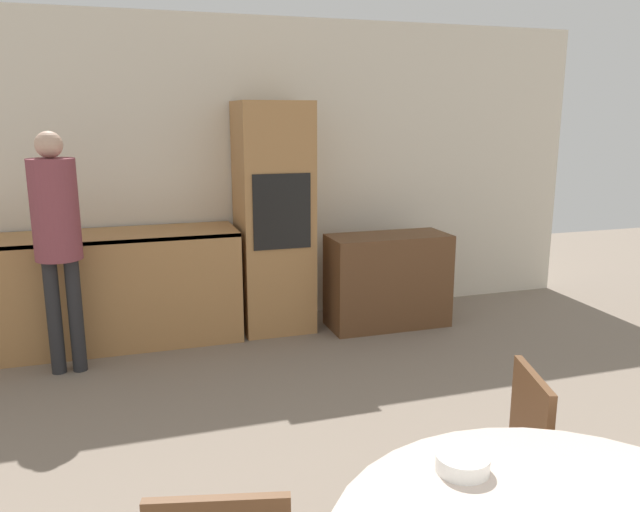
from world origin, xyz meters
TOP-DOWN VIEW (x-y plane):
  - wall_back at (0.00, 5.43)m, footprint 6.73×0.05m
  - kitchen_counter at (-1.26, 5.08)m, footprint 2.50×0.60m
  - oven_unit at (0.32, 5.09)m, footprint 0.59×0.59m
  - sideboard at (1.26, 4.83)m, footprint 1.03×0.45m
  - chair_far_right at (0.46, 1.93)m, footprint 0.50×0.50m
  - person_standing at (-1.31, 4.59)m, footprint 0.31×0.31m
  - bowl_near at (0.03, 1.52)m, footprint 0.16×0.16m

SIDE VIEW (x-z plane):
  - sideboard at x=1.26m, z-range 0.00..0.80m
  - kitchen_counter at x=-1.26m, z-range 0.01..0.91m
  - chair_far_right at x=0.46m, z-range 0.06..0.90m
  - bowl_near at x=0.03m, z-range 0.76..0.81m
  - oven_unit at x=0.32m, z-range 0.00..1.90m
  - person_standing at x=-1.31m, z-range 0.21..1.90m
  - wall_back at x=0.00m, z-range 0.00..2.60m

